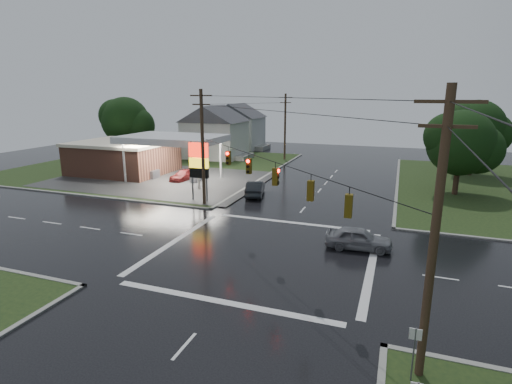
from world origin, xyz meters
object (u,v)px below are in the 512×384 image
(gas_station, at_px, (130,155))
(utility_pole_n, at_px, (285,126))
(house_far, at_px, (237,126))
(utility_pole_se, at_px, (434,237))
(house_near, at_px, (215,131))
(car_pump, at_px, (184,175))
(tree_nw_behind, at_px, (126,121))
(tree_ne_far, at_px, (477,128))
(pylon_sign, at_px, (199,162))
(car_crossing, at_px, (359,238))
(utility_pole_nw, at_px, (203,146))
(tree_ne_near, at_px, (462,143))
(car_north, at_px, (255,188))

(gas_station, bearing_deg, utility_pole_n, 48.53)
(house_far, bearing_deg, utility_pole_se, -61.32)
(house_near, xyz_separation_m, car_pump, (3.95, -17.37, -3.76))
(house_far, distance_m, tree_nw_behind, 21.65)
(utility_pole_n, height_order, tree_ne_far, utility_pole_n)
(pylon_sign, xyz_separation_m, car_crossing, (16.40, -7.59, -3.23))
(utility_pole_nw, bearing_deg, tree_ne_far, 42.59)
(utility_pole_n, bearing_deg, car_pump, -111.17)
(tree_ne_near, distance_m, tree_ne_far, 12.39)
(utility_pole_se, bearing_deg, tree_ne_far, 80.02)
(tree_ne_far, bearing_deg, utility_pole_nw, -137.41)
(car_north, bearing_deg, pylon_sign, 27.28)
(utility_pole_nw, relative_size, house_far, 1.00)
(gas_station, xyz_separation_m, house_far, (3.73, 28.30, 1.86))
(gas_station, bearing_deg, car_pump, -7.05)
(utility_pole_se, bearing_deg, utility_pole_nw, 135.00)
(car_north, bearing_deg, car_pump, -34.76)
(car_north, bearing_deg, utility_pole_se, 108.98)
(tree_ne_near, bearing_deg, house_far, 144.23)
(tree_ne_far, bearing_deg, car_pump, -155.77)
(pylon_sign, height_order, car_north, pylon_sign)
(utility_pole_nw, bearing_deg, tree_ne_near, 27.86)
(tree_ne_near, bearing_deg, car_pump, -173.83)
(pylon_sign, bearing_deg, utility_pole_nw, -45.00)
(utility_pole_nw, distance_m, utility_pole_se, 26.87)
(tree_nw_behind, relative_size, tree_ne_far, 1.02)
(house_far, bearing_deg, pylon_sign, -73.02)
(tree_nw_behind, bearing_deg, car_north, -29.19)
(utility_pole_nw, height_order, car_pump, utility_pole_nw)
(gas_station, height_order, car_crossing, gas_station)
(utility_pole_nw, relative_size, utility_pole_n, 1.05)
(car_north, bearing_deg, utility_pole_nw, 40.75)
(car_crossing, bearing_deg, utility_pole_nw, 63.35)
(utility_pole_n, bearing_deg, tree_ne_far, -8.55)
(utility_pole_se, relative_size, car_crossing, 2.40)
(house_near, height_order, tree_ne_near, tree_ne_near)
(tree_ne_near, height_order, car_pump, tree_ne_near)
(house_near, bearing_deg, pylon_sign, -67.72)
(car_pump, bearing_deg, tree_nw_behind, 155.19)
(pylon_sign, bearing_deg, house_far, 106.98)
(utility_pole_nw, xyz_separation_m, house_far, (-12.45, 38.50, -1.32))
(tree_ne_far, xyz_separation_m, car_north, (-23.15, -19.55, -5.39))
(gas_station, bearing_deg, utility_pole_se, -39.70)
(house_near, distance_m, house_far, 12.04)
(utility_pole_nw, distance_m, tree_ne_near, 26.74)
(tree_ne_near, bearing_deg, house_near, 158.24)
(utility_pole_se, height_order, car_crossing, utility_pole_se)
(utility_pole_nw, xyz_separation_m, tree_nw_behind, (-24.34, 20.49, 0.46))
(pylon_sign, height_order, utility_pole_n, utility_pole_n)
(tree_nw_behind, relative_size, tree_ne_near, 1.11)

